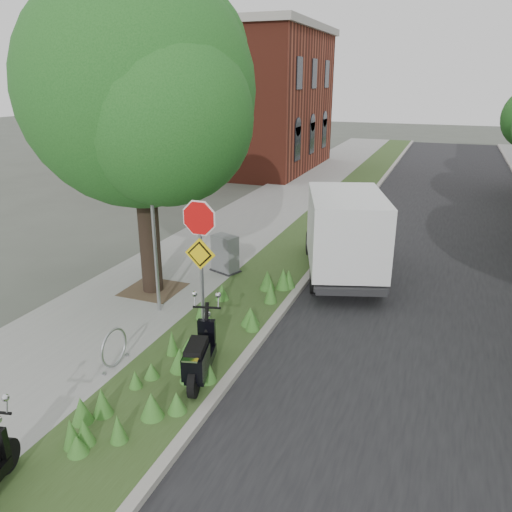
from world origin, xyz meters
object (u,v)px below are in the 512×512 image
Objects in this scene: box_truck at (344,230)px; utility_cabinet at (225,254)px; sign_assembly at (200,246)px; scooter_far at (199,361)px.

box_truck is 4.70× the size of utility_cabinet.
sign_assembly is at bearing -71.25° from utility_cabinet.
sign_assembly is at bearing -107.98° from box_truck.
sign_assembly is 1.80× the size of scooter_far.
scooter_far is at bearing -70.33° from utility_cabinet.
utility_cabinet is (-1.40, 4.12, -1.70)m from sign_assembly.
utility_cabinet is at bearing 108.75° from sign_assembly.
sign_assembly is 4.67m from utility_cabinet.
scooter_far is 5.54m from utility_cabinet.
scooter_far is at bearing -101.05° from box_truck.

